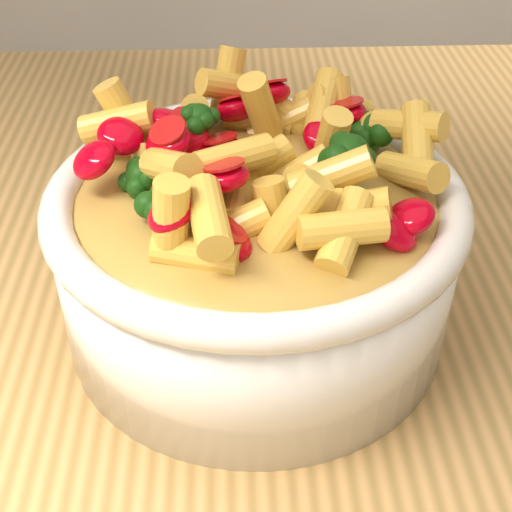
{
  "coord_description": "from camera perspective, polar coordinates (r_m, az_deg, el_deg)",
  "views": [
    {
      "loc": [
        -0.07,
        -0.41,
        1.22
      ],
      "look_at": [
        -0.06,
        -0.07,
        0.95
      ],
      "focal_mm": 50.0,
      "sensor_mm": 36.0,
      "label": 1
    }
  ],
  "objects": [
    {
      "name": "table",
      "position": [
        0.59,
        5.66,
        -7.61
      ],
      "size": [
        1.2,
        0.8,
        0.9
      ],
      "color": "tan",
      "rests_on": "ground"
    },
    {
      "name": "serving_bowl",
      "position": [
        0.44,
        -0.0,
        0.14
      ],
      "size": [
        0.25,
        0.25,
        0.11
      ],
      "color": "white",
      "rests_on": "table"
    },
    {
      "name": "pasta_salad",
      "position": [
        0.4,
        0.0,
        7.63
      ],
      "size": [
        0.19,
        0.19,
        0.04
      ],
      "color": "#FFC950",
      "rests_on": "serving_bowl"
    }
  ]
}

